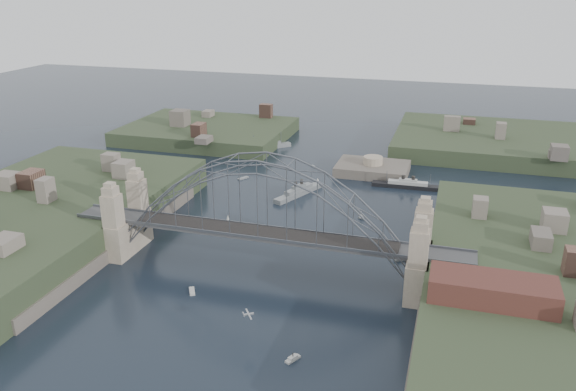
# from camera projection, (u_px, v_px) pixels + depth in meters

# --- Properties ---
(ground) EXTENTS (500.00, 500.00, 0.00)m
(ground) POSITION_uv_depth(u_px,v_px,m) (263.00, 269.00, 121.01)
(ground) COLOR black
(ground) RESTS_ON ground
(bridge) EXTENTS (84.00, 13.80, 24.60)m
(bridge) POSITION_uv_depth(u_px,v_px,m) (263.00, 215.00, 116.67)
(bridge) COLOR #454648
(bridge) RESTS_ON ground
(shore_west) EXTENTS (50.50, 90.00, 12.00)m
(shore_west) POSITION_uv_depth(u_px,v_px,m) (32.00, 229.00, 135.66)
(shore_west) COLOR #303D24
(shore_west) RESTS_ON ground
(shore_east) EXTENTS (50.50, 90.00, 12.00)m
(shore_east) POSITION_uv_depth(u_px,v_px,m) (562.00, 302.00, 104.96)
(shore_east) COLOR #303D24
(shore_east) RESTS_ON ground
(headland_nw) EXTENTS (60.00, 45.00, 9.00)m
(headland_nw) POSITION_uv_depth(u_px,v_px,m) (208.00, 136.00, 220.78)
(headland_nw) COLOR #303D24
(headland_nw) RESTS_ON ground
(headland_ne) EXTENTS (70.00, 55.00, 9.50)m
(headland_ne) POSITION_uv_depth(u_px,v_px,m) (496.00, 147.00, 206.03)
(headland_ne) COLOR #303D24
(headland_ne) RESTS_ON ground
(fort_island) EXTENTS (22.00, 16.00, 9.40)m
(fort_island) POSITION_uv_depth(u_px,v_px,m) (372.00, 174.00, 180.70)
(fort_island) COLOR #5E554B
(fort_island) RESTS_ON ground
(wharf_shed) EXTENTS (20.00, 8.00, 4.00)m
(wharf_shed) POSITION_uv_depth(u_px,v_px,m) (493.00, 290.00, 93.15)
(wharf_shed) COLOR #592D26
(wharf_shed) RESTS_ON shore_east
(finger_pier) EXTENTS (4.00, 22.00, 1.40)m
(finger_pier) POSITION_uv_depth(u_px,v_px,m) (452.00, 386.00, 85.20)
(finger_pier) COLOR #454648
(finger_pier) RESTS_ON ground
(naval_cruiser_near) EXTENTS (9.72, 18.50, 5.70)m
(naval_cruiser_near) POSITION_uv_depth(u_px,v_px,m) (299.00, 192.00, 162.10)
(naval_cruiser_near) COLOR gray
(naval_cruiser_near) RESTS_ON ground
(naval_cruiser_far) EXTENTS (14.70, 13.54, 5.93)m
(naval_cruiser_far) POSITION_uv_depth(u_px,v_px,m) (268.00, 146.00, 206.52)
(naval_cruiser_far) COLOR gray
(naval_cruiser_far) RESTS_ON ground
(ocean_liner) EXTENTS (20.63, 3.37, 5.05)m
(ocean_liner) POSITION_uv_depth(u_px,v_px,m) (408.00, 185.00, 167.72)
(ocean_liner) COLOR black
(ocean_liner) RESTS_ON ground
(aeroplane) EXTENTS (2.21, 2.99, 0.50)m
(aeroplane) POSITION_uv_depth(u_px,v_px,m) (247.00, 314.00, 94.85)
(aeroplane) COLOR #A2A5A9
(small_boat_a) EXTENTS (1.97, 2.17, 2.38)m
(small_boat_a) POSITION_uv_depth(u_px,v_px,m) (228.00, 219.00, 143.75)
(small_boat_a) COLOR #BABAB5
(small_boat_a) RESTS_ON ground
(small_boat_b) EXTENTS (1.68, 1.41, 2.38)m
(small_boat_b) POSITION_uv_depth(u_px,v_px,m) (361.00, 215.00, 146.07)
(small_boat_b) COLOR #BABAB5
(small_boat_b) RESTS_ON ground
(small_boat_c) EXTENTS (2.35, 3.11, 0.45)m
(small_boat_c) POSITION_uv_depth(u_px,v_px,m) (192.00, 291.00, 112.11)
(small_boat_c) COLOR #BABAB5
(small_boat_c) RESTS_ON ground
(small_boat_d) EXTENTS (1.61, 2.50, 0.45)m
(small_boat_d) POSITION_uv_depth(u_px,v_px,m) (422.00, 220.00, 145.51)
(small_boat_d) COLOR #BABAB5
(small_boat_d) RESTS_ON ground
(small_boat_e) EXTENTS (2.82, 3.79, 0.45)m
(small_boat_e) POSITION_uv_depth(u_px,v_px,m) (243.00, 178.00, 175.63)
(small_boat_e) COLOR #BABAB5
(small_boat_e) RESTS_ON ground
(small_boat_f) EXTENTS (1.76, 1.17, 2.38)m
(small_boat_f) POSITION_uv_depth(u_px,v_px,m) (318.00, 181.00, 170.51)
(small_boat_f) COLOR #BABAB5
(small_boat_f) RESTS_ON ground
(small_boat_g) EXTENTS (2.13, 2.89, 1.43)m
(small_boat_g) POSITION_uv_depth(u_px,v_px,m) (293.00, 359.00, 92.03)
(small_boat_g) COLOR #BABAB5
(small_boat_g) RESTS_ON ground
(small_boat_h) EXTENTS (1.72, 1.67, 0.45)m
(small_boat_h) POSITION_uv_depth(u_px,v_px,m) (313.00, 166.00, 186.93)
(small_boat_h) COLOR #BABAB5
(small_boat_h) RESTS_ON ground
(small_boat_i) EXTENTS (2.47, 1.89, 1.43)m
(small_boat_i) POSITION_uv_depth(u_px,v_px,m) (399.00, 259.00, 124.53)
(small_boat_i) COLOR #BABAB5
(small_boat_i) RESTS_ON ground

